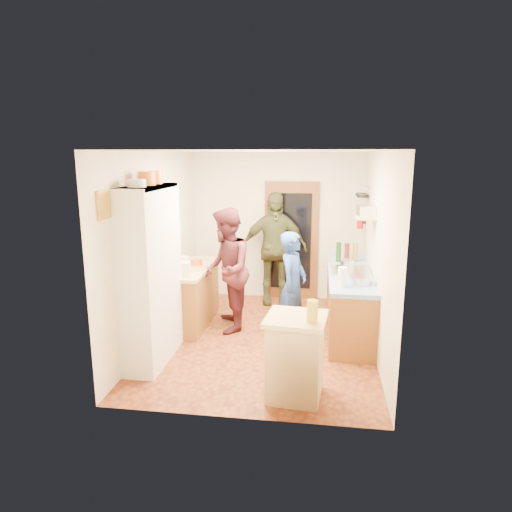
% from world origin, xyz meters
% --- Properties ---
extents(floor, '(3.00, 4.00, 0.02)m').
position_xyz_m(floor, '(0.00, 0.00, -0.01)').
color(floor, brown).
rests_on(floor, ground).
extents(ceiling, '(3.00, 4.00, 0.02)m').
position_xyz_m(ceiling, '(0.00, 0.00, 2.61)').
color(ceiling, silver).
rests_on(ceiling, ground).
extents(wall_back, '(3.00, 0.02, 2.60)m').
position_xyz_m(wall_back, '(0.00, 2.01, 1.30)').
color(wall_back, silver).
rests_on(wall_back, ground).
extents(wall_front, '(3.00, 0.02, 2.60)m').
position_xyz_m(wall_front, '(0.00, -2.01, 1.30)').
color(wall_front, silver).
rests_on(wall_front, ground).
extents(wall_left, '(0.02, 4.00, 2.60)m').
position_xyz_m(wall_left, '(-1.51, 0.00, 1.30)').
color(wall_left, silver).
rests_on(wall_left, ground).
extents(wall_right, '(0.02, 4.00, 2.60)m').
position_xyz_m(wall_right, '(1.51, 0.00, 1.30)').
color(wall_right, silver).
rests_on(wall_right, ground).
extents(door_frame, '(0.95, 0.06, 2.10)m').
position_xyz_m(door_frame, '(0.25, 1.97, 1.05)').
color(door_frame, brown).
rests_on(door_frame, ground).
extents(door_glass, '(0.70, 0.02, 1.70)m').
position_xyz_m(door_glass, '(0.25, 1.94, 1.05)').
color(door_glass, black).
rests_on(door_glass, door_frame).
extents(hutch_body, '(0.40, 1.20, 2.20)m').
position_xyz_m(hutch_body, '(-1.30, -0.80, 1.10)').
color(hutch_body, silver).
rests_on(hutch_body, ground).
extents(hutch_top_shelf, '(0.40, 1.14, 0.04)m').
position_xyz_m(hutch_top_shelf, '(-1.30, -0.80, 2.18)').
color(hutch_top_shelf, silver).
rests_on(hutch_top_shelf, hutch_body).
extents(plate_stack, '(0.21, 0.21, 0.09)m').
position_xyz_m(plate_stack, '(-1.30, -1.10, 2.24)').
color(plate_stack, white).
rests_on(plate_stack, hutch_top_shelf).
extents(orange_pot_a, '(0.20, 0.20, 0.16)m').
position_xyz_m(orange_pot_a, '(-1.30, -0.77, 2.28)').
color(orange_pot_a, orange).
rests_on(orange_pot_a, hutch_top_shelf).
extents(orange_pot_b, '(0.18, 0.18, 0.16)m').
position_xyz_m(orange_pot_b, '(-1.30, -0.49, 2.28)').
color(orange_pot_b, orange).
rests_on(orange_pot_b, hutch_top_shelf).
extents(left_counter_base, '(0.60, 1.40, 0.85)m').
position_xyz_m(left_counter_base, '(-1.20, 0.45, 0.42)').
color(left_counter_base, brown).
rests_on(left_counter_base, ground).
extents(left_counter_top, '(0.64, 1.44, 0.05)m').
position_xyz_m(left_counter_top, '(-1.20, 0.45, 0.88)').
color(left_counter_top, '#D4BA80').
rests_on(left_counter_top, left_counter_base).
extents(toaster, '(0.29, 0.22, 0.20)m').
position_xyz_m(toaster, '(-1.15, -0.06, 1.00)').
color(toaster, white).
rests_on(toaster, left_counter_top).
extents(kettle, '(0.20, 0.20, 0.18)m').
position_xyz_m(kettle, '(-1.25, 0.38, 0.99)').
color(kettle, white).
rests_on(kettle, left_counter_top).
extents(orange_bowl, '(0.21, 0.21, 0.08)m').
position_xyz_m(orange_bowl, '(-1.12, 0.61, 0.94)').
color(orange_bowl, orange).
rests_on(orange_bowl, left_counter_top).
extents(chopping_board, '(0.35, 0.29, 0.02)m').
position_xyz_m(chopping_board, '(-1.18, 0.99, 0.91)').
color(chopping_board, '#D4BA80').
rests_on(chopping_board, left_counter_top).
extents(right_counter_base, '(0.60, 2.20, 0.84)m').
position_xyz_m(right_counter_base, '(1.20, 0.50, 0.42)').
color(right_counter_base, brown).
rests_on(right_counter_base, ground).
extents(right_counter_top, '(0.62, 2.22, 0.06)m').
position_xyz_m(right_counter_top, '(1.20, 0.50, 0.87)').
color(right_counter_top, blue).
rests_on(right_counter_top, right_counter_base).
extents(hob, '(0.55, 0.58, 0.04)m').
position_xyz_m(hob, '(1.20, 0.46, 0.92)').
color(hob, silver).
rests_on(hob, right_counter_top).
extents(pot_on_hob, '(0.20, 0.20, 0.13)m').
position_xyz_m(pot_on_hob, '(1.15, 0.52, 1.00)').
color(pot_on_hob, silver).
rests_on(pot_on_hob, hob).
extents(bottle_a, '(0.08, 0.08, 0.31)m').
position_xyz_m(bottle_a, '(1.05, 1.15, 1.05)').
color(bottle_a, '#143F14').
rests_on(bottle_a, right_counter_top).
extents(bottle_b, '(0.09, 0.09, 0.30)m').
position_xyz_m(bottle_b, '(1.18, 1.13, 1.05)').
color(bottle_b, '#591419').
rests_on(bottle_b, right_counter_top).
extents(bottle_c, '(0.08, 0.08, 0.30)m').
position_xyz_m(bottle_c, '(1.31, 1.19, 1.05)').
color(bottle_c, olive).
rests_on(bottle_c, right_counter_top).
extents(paper_towel, '(0.13, 0.13, 0.25)m').
position_xyz_m(paper_towel, '(1.05, -0.27, 1.03)').
color(paper_towel, white).
rests_on(paper_towel, right_counter_top).
extents(mixing_bowl, '(0.31, 0.31, 0.11)m').
position_xyz_m(mixing_bowl, '(1.30, -0.12, 0.95)').
color(mixing_bowl, silver).
rests_on(mixing_bowl, right_counter_top).
extents(island_base, '(0.60, 0.60, 0.86)m').
position_xyz_m(island_base, '(0.53, -1.49, 0.43)').
color(island_base, '#D4BA80').
rests_on(island_base, ground).
extents(island_top, '(0.68, 0.68, 0.05)m').
position_xyz_m(island_top, '(0.53, -1.49, 0.89)').
color(island_top, '#D4BA80').
rests_on(island_top, island_base).
extents(cutting_board, '(0.38, 0.31, 0.02)m').
position_xyz_m(cutting_board, '(0.48, -1.44, 0.90)').
color(cutting_board, white).
rests_on(cutting_board, island_top).
extents(oil_jar, '(0.13, 0.13, 0.23)m').
position_xyz_m(oil_jar, '(0.70, -1.63, 1.02)').
color(oil_jar, '#AD9E2D').
rests_on(oil_jar, island_top).
extents(pan_rail, '(0.02, 0.65, 0.02)m').
position_xyz_m(pan_rail, '(1.46, 1.52, 2.05)').
color(pan_rail, silver).
rests_on(pan_rail, wall_right).
extents(pan_hang_a, '(0.18, 0.18, 0.05)m').
position_xyz_m(pan_hang_a, '(1.40, 1.35, 1.92)').
color(pan_hang_a, black).
rests_on(pan_hang_a, pan_rail).
extents(pan_hang_b, '(0.16, 0.16, 0.05)m').
position_xyz_m(pan_hang_b, '(1.40, 1.55, 1.90)').
color(pan_hang_b, black).
rests_on(pan_hang_b, pan_rail).
extents(pan_hang_c, '(0.17, 0.17, 0.05)m').
position_xyz_m(pan_hang_c, '(1.40, 1.75, 1.91)').
color(pan_hang_c, black).
rests_on(pan_hang_c, pan_rail).
extents(wall_shelf, '(0.26, 0.42, 0.03)m').
position_xyz_m(wall_shelf, '(1.37, 0.45, 1.70)').
color(wall_shelf, '#D4BA80').
rests_on(wall_shelf, wall_right).
extents(radio, '(0.25, 0.32, 0.15)m').
position_xyz_m(radio, '(1.37, 0.45, 1.79)').
color(radio, silver).
rests_on(radio, wall_shelf).
extents(ext_bracket, '(0.06, 0.10, 0.04)m').
position_xyz_m(ext_bracket, '(1.47, 1.70, 1.45)').
color(ext_bracket, black).
rests_on(ext_bracket, wall_right).
extents(fire_extinguisher, '(0.11, 0.11, 0.32)m').
position_xyz_m(fire_extinguisher, '(1.41, 1.70, 1.50)').
color(fire_extinguisher, red).
rests_on(fire_extinguisher, wall_right).
extents(picture_frame, '(0.03, 0.25, 0.30)m').
position_xyz_m(picture_frame, '(-1.48, -1.55, 2.05)').
color(picture_frame, gold).
rests_on(picture_frame, wall_left).
extents(person_hob, '(0.51, 0.64, 1.53)m').
position_xyz_m(person_hob, '(0.42, 0.10, 0.76)').
color(person_hob, navy).
rests_on(person_hob, ground).
extents(person_left, '(0.86, 1.01, 1.82)m').
position_xyz_m(person_left, '(-0.56, 0.35, 0.91)').
color(person_left, '#471B22').
rests_on(person_left, ground).
extents(person_back, '(1.20, 0.67, 1.94)m').
position_xyz_m(person_back, '(-0.01, 1.66, 0.97)').
color(person_back, '#3D4124').
rests_on(person_back, ground).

